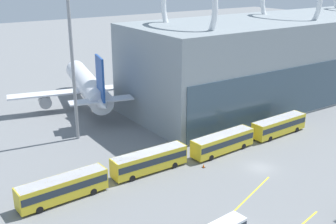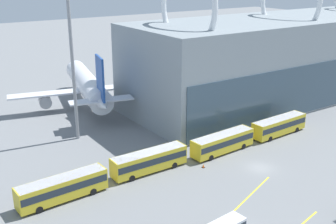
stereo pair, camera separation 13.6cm
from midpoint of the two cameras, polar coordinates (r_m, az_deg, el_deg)
name	(u,v)px [view 1 (the left image)]	position (r m, az deg, el deg)	size (l,w,h in m)	color
ground_plane	(260,168)	(69.68, 12.35, -7.40)	(440.00, 440.00, 0.00)	slate
terminal_building	(323,50)	(119.21, 20.21, 7.90)	(110.44, 25.94, 32.33)	gray
airliner_at_gate_far	(88,86)	(97.66, -10.82, 3.54)	(34.95, 37.34, 14.39)	silver
airliner_parked_remote	(239,56)	(131.14, 9.53, 7.47)	(36.82, 39.22, 15.57)	silver
shuttle_bus_0	(63,187)	(60.22, -14.14, -9.84)	(12.74, 3.44, 3.35)	gold
shuttle_bus_1	(149,160)	(66.20, -2.58, -6.52)	(12.62, 2.91, 3.35)	gold
shuttle_bus_2	(223,142)	(73.46, 7.38, -4.01)	(12.75, 3.51, 3.35)	gold
shuttle_bus_3	(279,125)	(83.26, 14.76, -1.71)	(12.72, 3.33, 3.35)	gold
floodlight_mast	(70,26)	(75.98, -13.21, 11.29)	(2.92, 2.92, 31.41)	gray
lane_stripe_1	(303,223)	(57.21, 17.81, -14.14)	(7.46, 0.25, 0.01)	yellow
lane_stripe_3	(149,169)	(67.75, -2.66, -7.74)	(11.76, 0.25, 0.01)	yellow
lane_stripe_4	(253,193)	(62.18, 11.32, -10.72)	(12.00, 0.25, 0.01)	yellow
traffic_cone_0	(204,166)	(68.35, 4.78, -7.27)	(0.51, 0.51, 0.60)	black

